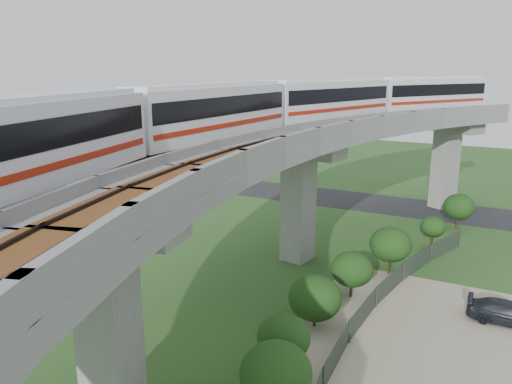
# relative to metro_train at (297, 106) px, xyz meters

# --- Properties ---
(ground) EXTENTS (160.00, 160.00, 0.00)m
(ground) POSITION_rel_metro_train_xyz_m (-1.10, -9.42, -12.31)
(ground) COLOR #295120
(ground) RESTS_ON ground
(asphalt_road) EXTENTS (60.00, 8.00, 0.03)m
(asphalt_road) POSITION_rel_metro_train_xyz_m (-1.10, 20.58, -12.29)
(asphalt_road) COLOR #232326
(asphalt_road) RESTS_ON ground
(viaduct) EXTENTS (19.58, 73.98, 11.40)m
(viaduct) POSITION_rel_metro_train_xyz_m (2.75, -9.42, -3.26)
(viaduct) COLOR #99968E
(viaduct) RESTS_ON ground
(metro_train) EXTENTS (15.81, 60.53, 3.64)m
(metro_train) POSITION_rel_metro_train_xyz_m (0.00, 0.00, 0.00)
(metro_train) COLOR white
(metro_train) RESTS_ON ground
(fence) EXTENTS (3.87, 38.73, 1.50)m
(fence) POSITION_rel_metro_train_xyz_m (8.66, -9.42, -11.56)
(fence) COLOR #2D382D
(fence) RESTS_ON ground
(tree_0) EXTENTS (2.84, 2.84, 3.46)m
(tree_0) POSITION_rel_metro_train_xyz_m (10.43, 14.91, -10.06)
(tree_0) COLOR #382314
(tree_0) RESTS_ON ground
(tree_1) EXTENTS (2.06, 2.06, 2.91)m
(tree_1) POSITION_rel_metro_train_xyz_m (9.11, 8.12, -10.28)
(tree_1) COLOR #382314
(tree_1) RESTS_ON ground
(tree_2) EXTENTS (3.05, 3.05, 3.64)m
(tree_2) POSITION_rel_metro_train_xyz_m (7.10, 1.30, -9.97)
(tree_2) COLOR #382314
(tree_2) RESTS_ON ground
(tree_3) EXTENTS (2.78, 2.78, 3.20)m
(tree_3) POSITION_rel_metro_train_xyz_m (5.73, -3.76, -10.29)
(tree_3) COLOR #382314
(tree_3) RESTS_ON ground
(tree_4) EXTENTS (3.17, 3.17, 3.22)m
(tree_4) POSITION_rel_metro_train_xyz_m (4.96, -8.57, -10.43)
(tree_4) COLOR #382314
(tree_4) RESTS_ON ground
(tree_5) EXTENTS (2.64, 2.64, 3.36)m
(tree_5) POSITION_rel_metro_train_xyz_m (5.41, -14.02, -10.08)
(tree_5) COLOR #382314
(tree_5) RESTS_ON ground
(tree_6) EXTENTS (3.19, 3.19, 3.56)m
(tree_6) POSITION_rel_metro_train_xyz_m (6.30, -16.80, -10.11)
(tree_6) COLOR #382314
(tree_6) RESTS_ON ground
(car_dark) EXTENTS (4.66, 2.04, 1.33)m
(car_dark) POSITION_rel_metro_train_xyz_m (15.17, -2.85, -11.60)
(car_dark) COLOR black
(car_dark) RESTS_ON dirt_lot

